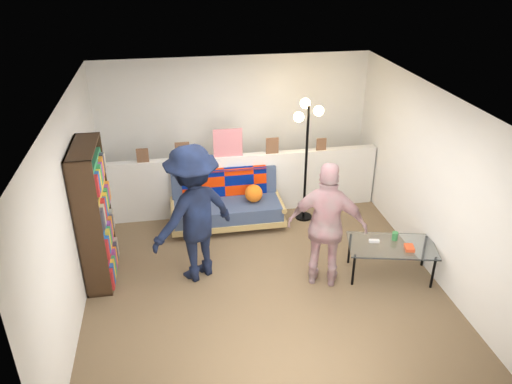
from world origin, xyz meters
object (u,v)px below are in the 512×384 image
(bookshelf, at_px, (94,219))
(person_right, at_px, (327,226))
(person_left, at_px, (194,214))
(coffee_table, at_px, (392,247))
(futon_sofa, at_px, (228,203))
(floor_lamp, at_px, (307,137))

(bookshelf, height_order, person_right, bookshelf)
(bookshelf, height_order, person_left, bookshelf)
(coffee_table, bearing_deg, futon_sofa, 138.47)
(coffee_table, height_order, person_left, person_left)
(futon_sofa, height_order, person_left, person_left)
(floor_lamp, height_order, person_left, floor_lamp)
(futon_sofa, xyz_separation_m, person_left, (-0.57, -1.27, 0.57))
(floor_lamp, xyz_separation_m, person_right, (-0.17, -1.71, -0.53))
(coffee_table, bearing_deg, bookshelf, 170.40)
(futon_sofa, height_order, coffee_table, futon_sofa)
(person_right, bearing_deg, person_left, 6.34)
(futon_sofa, distance_m, coffee_table, 2.61)
(person_left, bearing_deg, floor_lamp, -177.28)
(coffee_table, distance_m, floor_lamp, 2.09)
(futon_sofa, distance_m, person_left, 1.51)
(futon_sofa, relative_size, coffee_table, 1.42)
(futon_sofa, distance_m, bookshelf, 2.18)
(futon_sofa, xyz_separation_m, floor_lamp, (1.22, -0.01, 1.03))
(futon_sofa, bearing_deg, bookshelf, -148.89)
(bookshelf, distance_m, person_right, 2.93)
(person_left, bearing_deg, coffee_table, 137.30)
(bookshelf, bearing_deg, floor_lamp, 19.66)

